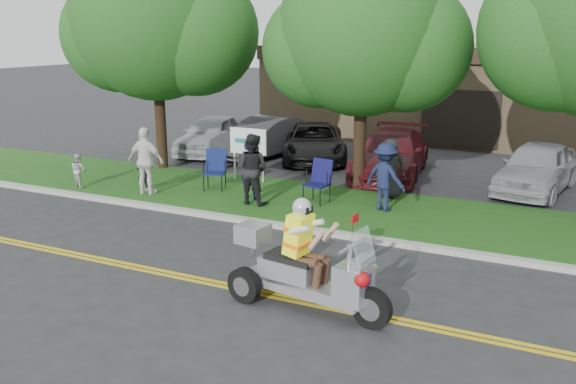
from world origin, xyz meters
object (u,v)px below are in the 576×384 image
at_px(parked_car_far_left, 211,135).
at_px(parked_car_right, 391,154).
at_px(parked_car_far_right, 537,167).
at_px(lawn_chair_b, 215,167).
at_px(parked_car_left, 264,137).
at_px(trike_scooter, 304,270).
at_px(spectator_adult_right, 146,161).
at_px(parked_car_mid, 314,142).
at_px(lawn_chair_a, 319,178).
at_px(spectator_adult_left, 250,169).
at_px(spectator_adult_mid, 252,169).

relative_size(parked_car_far_left, parked_car_right, 0.84).
bearing_deg(parked_car_far_right, parked_car_right, -171.39).
xyz_separation_m(lawn_chair_b, parked_car_far_right, (8.56, 4.11, -0.03)).
bearing_deg(parked_car_left, parked_car_right, 1.10).
distance_m(trike_scooter, spectator_adult_right, 8.41).
bearing_deg(trike_scooter, parked_car_left, 129.88).
bearing_deg(parked_car_right, lawn_chair_b, -141.35).
distance_m(trike_scooter, lawn_chair_b, 8.19).
bearing_deg(parked_car_mid, lawn_chair_a, -89.83).
bearing_deg(parked_car_left, spectator_adult_right, -80.17).
bearing_deg(parked_car_mid, trike_scooter, -92.13).
relative_size(spectator_adult_right, parked_car_right, 0.38).
distance_m(spectator_adult_left, parked_car_far_right, 8.48).
height_order(spectator_adult_left, parked_car_right, spectator_adult_left).
bearing_deg(spectator_adult_mid, lawn_chair_b, -26.47).
relative_size(lawn_chair_a, spectator_adult_right, 0.61).
height_order(parked_car_far_left, parked_car_mid, parked_car_far_left).
xyz_separation_m(lawn_chair_a, spectator_adult_left, (-1.87, -0.52, 0.18)).
relative_size(spectator_adult_right, parked_car_far_right, 0.44).
height_order(lawn_chair_a, parked_car_far_right, parked_car_far_right).
distance_m(lawn_chair_a, spectator_adult_mid, 1.85).
height_order(spectator_adult_left, parked_car_left, spectator_adult_left).
bearing_deg(parked_car_left, parked_car_far_left, -159.11).
relative_size(trike_scooter, spectator_adult_left, 1.80).
distance_m(spectator_adult_left, spectator_adult_mid, 0.51).
xyz_separation_m(spectator_adult_left, parked_car_left, (-2.60, 5.79, -0.20)).
relative_size(spectator_adult_left, parked_car_mid, 0.35).
relative_size(parked_car_mid, parked_car_far_right, 1.11).
relative_size(lawn_chair_a, parked_car_far_right, 0.27).
distance_m(lawn_chair_b, parked_car_left, 5.37).
xyz_separation_m(spectator_adult_right, parked_car_left, (0.31, 6.61, -0.32)).
relative_size(trike_scooter, lawn_chair_a, 2.56).
bearing_deg(parked_car_mid, spectator_adult_mid, -106.05).
relative_size(lawn_chair_b, parked_car_far_right, 0.27).
xyz_separation_m(spectator_adult_right, parked_car_far_right, (10.00, 5.47, -0.33)).
height_order(lawn_chair_b, parked_car_far_right, parked_car_far_right).
height_order(spectator_adult_right, parked_car_right, spectator_adult_right).
bearing_deg(spectator_adult_right, parked_car_right, -138.79).
bearing_deg(lawn_chair_b, parked_car_far_left, 105.47).
xyz_separation_m(trike_scooter, parked_car_far_left, (-8.85, 10.94, 0.05)).
height_order(spectator_adult_right, parked_car_far_right, spectator_adult_right).
distance_m(trike_scooter, lawn_chair_a, 6.39).
relative_size(lawn_chair_b, parked_car_far_left, 0.27).
relative_size(lawn_chair_b, parked_car_right, 0.23).
bearing_deg(parked_car_mid, lawn_chair_b, -122.86).
bearing_deg(spectator_adult_left, parked_car_right, -115.74).
relative_size(lawn_chair_b, parked_car_left, 0.26).
bearing_deg(parked_car_far_right, spectator_adult_right, -141.59).
bearing_deg(parked_car_left, lawn_chair_a, -37.18).
distance_m(parked_car_far_left, parked_car_mid, 4.13).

